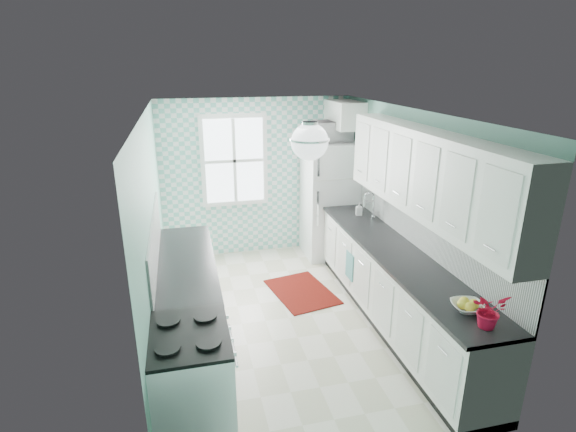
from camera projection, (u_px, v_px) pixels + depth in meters
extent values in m
cube|color=silver|center=(289.00, 319.00, 5.57)|extent=(3.00, 4.40, 0.02)
cube|color=white|center=(289.00, 111.00, 4.74)|extent=(3.00, 4.40, 0.02)
cube|color=#71AD9B|center=(256.00, 177.00, 7.19)|extent=(3.00, 0.02, 2.50)
cube|color=#71AD9B|center=(363.00, 329.00, 3.12)|extent=(3.00, 0.02, 2.50)
cube|color=#71AD9B|center=(152.00, 234.00, 4.82)|extent=(0.02, 4.40, 2.50)
cube|color=#71AD9B|center=(409.00, 213.00, 5.49)|extent=(0.02, 4.40, 2.50)
cube|color=#6EC1B1|center=(257.00, 178.00, 7.17)|extent=(3.00, 0.01, 2.50)
cube|color=white|center=(234.00, 161.00, 6.97)|extent=(1.04, 0.05, 1.44)
cube|color=white|center=(234.00, 161.00, 6.95)|extent=(0.90, 0.02, 1.30)
cube|color=white|center=(423.00, 229.00, 5.13)|extent=(0.02, 3.60, 0.51)
cube|color=white|center=(155.00, 242.00, 4.78)|extent=(0.02, 2.15, 0.51)
cube|color=white|center=(426.00, 174.00, 4.69)|extent=(0.33, 3.20, 0.90)
cube|color=white|center=(344.00, 114.00, 6.80)|extent=(0.40, 0.74, 0.40)
cylinder|color=silver|center=(310.00, 124.00, 4.02)|extent=(0.14, 0.14, 0.04)
cylinder|color=silver|center=(310.00, 132.00, 4.04)|extent=(0.02, 0.02, 0.12)
sphere|color=white|center=(310.00, 142.00, 4.07)|extent=(0.34, 0.34, 0.34)
cube|color=white|center=(395.00, 290.00, 5.31)|extent=(0.60, 3.60, 0.90)
cube|color=black|center=(397.00, 254.00, 5.16)|extent=(0.63, 3.60, 0.04)
cube|color=white|center=(188.00, 300.00, 5.08)|extent=(0.60, 2.15, 0.90)
cube|color=black|center=(186.00, 262.00, 4.93)|extent=(0.63, 2.15, 0.04)
cube|color=white|center=(330.00, 199.00, 7.15)|extent=(0.81, 0.76, 1.85)
cube|color=silver|center=(339.00, 179.00, 6.66)|extent=(0.79, 0.01, 0.02)
cube|color=silver|center=(318.00, 166.00, 6.50)|extent=(0.03, 0.03, 0.30)
cube|color=silver|center=(317.00, 209.00, 6.71)|extent=(0.03, 0.03, 0.54)
cube|color=silver|center=(192.00, 385.00, 3.69)|extent=(0.64, 0.81, 0.96)
cube|color=black|center=(188.00, 335.00, 3.53)|extent=(0.64, 0.81, 0.03)
cube|color=black|center=(231.00, 373.00, 3.74)|extent=(0.01, 0.53, 0.32)
cube|color=silver|center=(361.00, 222.00, 6.18)|extent=(0.47, 0.39, 0.12)
cylinder|color=silver|center=(374.00, 207.00, 6.15)|extent=(0.02, 0.02, 0.30)
torus|color=silver|center=(370.00, 194.00, 6.07)|extent=(0.16, 0.02, 0.16)
cube|color=maroon|center=(302.00, 292.00, 6.18)|extent=(0.91, 1.16, 0.02)
cube|color=#70BDBD|center=(350.00, 266.00, 5.87)|extent=(0.06, 0.24, 0.36)
imported|color=silver|center=(468.00, 307.00, 3.93)|extent=(0.33, 0.33, 0.07)
imported|color=#A61F2F|center=(489.00, 310.00, 3.65)|extent=(0.32, 0.29, 0.30)
imported|color=#94ABB6|center=(359.00, 209.00, 6.36)|extent=(0.10, 0.10, 0.18)
imported|color=silver|center=(332.00, 131.00, 6.80)|extent=(0.58, 0.40, 0.31)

